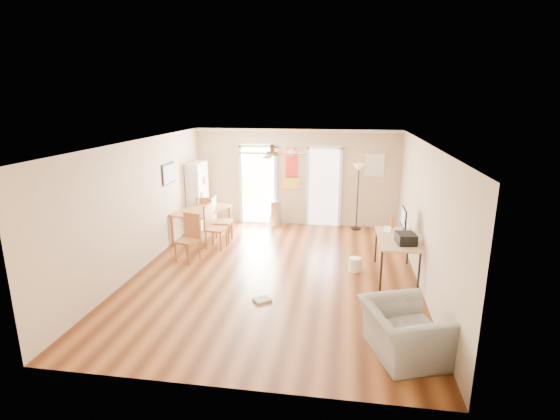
% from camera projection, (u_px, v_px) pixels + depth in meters
% --- Properties ---
extents(floor, '(7.00, 7.00, 0.00)m').
position_uv_depth(floor, '(275.00, 273.00, 8.44)').
color(floor, brown).
rests_on(floor, ground).
extents(ceiling, '(5.50, 7.00, 0.00)m').
position_uv_depth(ceiling, '(275.00, 142.00, 7.77)').
color(ceiling, silver).
rests_on(ceiling, floor).
extents(wall_back, '(5.50, 0.04, 2.60)m').
position_uv_depth(wall_back, '(296.00, 178.00, 11.45)').
color(wall_back, beige).
rests_on(wall_back, floor).
extents(wall_front, '(5.50, 0.04, 2.60)m').
position_uv_depth(wall_front, '(225.00, 289.00, 4.76)').
color(wall_front, beige).
rests_on(wall_front, floor).
extents(wall_left, '(0.04, 7.00, 2.60)m').
position_uv_depth(wall_left, '(141.00, 205.00, 8.51)').
color(wall_left, beige).
rests_on(wall_left, floor).
extents(wall_right, '(0.04, 7.00, 2.60)m').
position_uv_depth(wall_right, '(424.00, 216.00, 7.70)').
color(wall_right, beige).
rests_on(wall_right, floor).
extents(crown_molding, '(5.50, 7.00, 0.08)m').
position_uv_depth(crown_molding, '(275.00, 144.00, 7.78)').
color(crown_molding, white).
rests_on(crown_molding, wall_back).
extents(kitchen_doorway, '(0.90, 0.10, 2.10)m').
position_uv_depth(kitchen_doorway, '(258.00, 186.00, 11.65)').
color(kitchen_doorway, white).
rests_on(kitchen_doorway, wall_back).
extents(bathroom_doorway, '(0.80, 0.10, 2.10)m').
position_uv_depth(bathroom_doorway, '(324.00, 188.00, 11.39)').
color(bathroom_doorway, white).
rests_on(bathroom_doorway, wall_back).
extents(wall_decal, '(0.46, 0.03, 1.10)m').
position_uv_depth(wall_decal, '(292.00, 168.00, 11.38)').
color(wall_decal, red).
rests_on(wall_decal, wall_back).
extents(ac_grille, '(0.50, 0.04, 0.60)m').
position_uv_depth(ac_grille, '(374.00, 165.00, 11.02)').
color(ac_grille, white).
rests_on(ac_grille, wall_back).
extents(framed_poster, '(0.04, 0.66, 0.48)m').
position_uv_depth(framed_poster, '(169.00, 174.00, 9.74)').
color(framed_poster, black).
rests_on(framed_poster, wall_left).
extents(ceiling_fan, '(1.24, 1.24, 0.20)m').
position_uv_depth(ceiling_fan, '(272.00, 153.00, 7.53)').
color(ceiling_fan, '#593819').
rests_on(ceiling_fan, ceiling).
extents(bookshelf, '(0.46, 0.84, 1.77)m').
position_uv_depth(bookshelf, '(198.00, 195.00, 11.24)').
color(bookshelf, silver).
rests_on(bookshelf, floor).
extents(dining_table, '(1.24, 1.67, 0.75)m').
position_uv_depth(dining_table, '(202.00, 224.00, 10.46)').
color(dining_table, olive).
rests_on(dining_table, floor).
extents(dining_chair_right_a, '(0.47, 0.47, 1.08)m').
position_uv_depth(dining_chair_right_a, '(222.00, 219.00, 10.22)').
color(dining_chair_right_a, '#A66F35').
rests_on(dining_chair_right_a, floor).
extents(dining_chair_right_b, '(0.46, 0.46, 1.02)m').
position_uv_depth(dining_chair_right_b, '(216.00, 227.00, 9.76)').
color(dining_chair_right_b, olive).
rests_on(dining_chair_right_b, floor).
extents(dining_chair_near, '(0.53, 0.53, 1.01)m').
position_uv_depth(dining_chair_near, '(187.00, 238.00, 8.96)').
color(dining_chair_near, '#A55D35').
rests_on(dining_chair_near, floor).
extents(dining_chair_far, '(0.44, 0.44, 0.90)m').
position_uv_depth(dining_chair_far, '(204.00, 213.00, 11.14)').
color(dining_chair_far, olive).
rests_on(dining_chair_far, floor).
extents(trash_can, '(0.33, 0.33, 0.71)m').
position_uv_depth(trash_can, '(275.00, 213.00, 11.46)').
color(trash_can, '#B7B7B9').
rests_on(trash_can, floor).
extents(torchiere_lamp, '(0.41, 0.41, 1.75)m').
position_uv_depth(torchiere_lamp, '(358.00, 197.00, 11.06)').
color(torchiere_lamp, black).
rests_on(torchiere_lamp, floor).
extents(computer_desk, '(0.74, 1.47, 0.79)m').
position_uv_depth(computer_desk, '(396.00, 257.00, 8.19)').
color(computer_desk, tan).
rests_on(computer_desk, floor).
extents(imac, '(0.16, 0.56, 0.52)m').
position_uv_depth(imac, '(404.00, 221.00, 8.27)').
color(imac, black).
rests_on(imac, computer_desk).
extents(keyboard, '(0.21, 0.46, 0.02)m').
position_uv_depth(keyboard, '(388.00, 229.00, 8.60)').
color(keyboard, white).
rests_on(keyboard, computer_desk).
extents(printer, '(0.38, 0.43, 0.20)m').
position_uv_depth(printer, '(406.00, 239.00, 7.76)').
color(printer, black).
rests_on(printer, computer_desk).
extents(orange_bottle, '(0.09, 0.09, 0.23)m').
position_uv_depth(orange_bottle, '(392.00, 222.00, 8.73)').
color(orange_bottle, '#C96011').
rests_on(orange_bottle, computer_desk).
extents(wastebasket_a, '(0.28, 0.28, 0.28)m').
position_uv_depth(wastebasket_a, '(355.00, 265.00, 8.50)').
color(wastebasket_a, white).
rests_on(wastebasket_a, floor).
extents(floor_cloth, '(0.35, 0.34, 0.04)m').
position_uv_depth(floor_cloth, '(262.00, 300.00, 7.28)').
color(floor_cloth, '#A6A6A1').
rests_on(floor_cloth, floor).
extents(armchair, '(1.26, 1.34, 0.71)m').
position_uv_depth(armchair, '(404.00, 332.00, 5.66)').
color(armchair, gray).
rests_on(armchair, floor).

